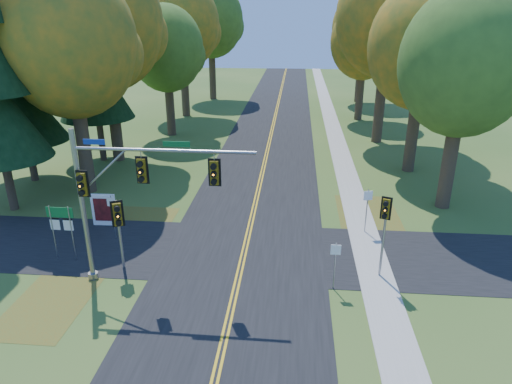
# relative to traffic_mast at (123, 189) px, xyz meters

# --- Properties ---
(ground) EXTENTS (160.00, 160.00, 0.00)m
(ground) POSITION_rel_traffic_mast_xyz_m (4.62, 1.11, -4.43)
(ground) COLOR #2E501C
(ground) RESTS_ON ground
(road_main) EXTENTS (8.00, 160.00, 0.02)m
(road_main) POSITION_rel_traffic_mast_xyz_m (4.62, 1.11, -4.42)
(road_main) COLOR black
(road_main) RESTS_ON ground
(road_cross) EXTENTS (60.00, 6.00, 0.02)m
(road_cross) POSITION_rel_traffic_mast_xyz_m (4.62, 3.11, -4.42)
(road_cross) COLOR black
(road_cross) RESTS_ON ground
(centerline_left) EXTENTS (0.10, 160.00, 0.01)m
(centerline_left) POSITION_rel_traffic_mast_xyz_m (4.52, 1.11, -4.40)
(centerline_left) COLOR gold
(centerline_left) RESTS_ON road_main
(centerline_right) EXTENTS (0.10, 160.00, 0.01)m
(centerline_right) POSITION_rel_traffic_mast_xyz_m (4.72, 1.11, -4.40)
(centerline_right) COLOR gold
(centerline_right) RESTS_ON road_main
(sidewalk_east) EXTENTS (1.60, 160.00, 0.06)m
(sidewalk_east) POSITION_rel_traffic_mast_xyz_m (10.82, 1.11, -4.40)
(sidewalk_east) COLOR #9E998E
(sidewalk_east) RESTS_ON ground
(leaf_patch_w_near) EXTENTS (4.00, 6.00, 0.00)m
(leaf_patch_w_near) POSITION_rel_traffic_mast_xyz_m (-1.88, 5.11, -4.42)
(leaf_patch_w_near) COLOR brown
(leaf_patch_w_near) RESTS_ON ground
(leaf_patch_e) EXTENTS (3.50, 8.00, 0.00)m
(leaf_patch_e) POSITION_rel_traffic_mast_xyz_m (11.42, 7.11, -4.42)
(leaf_patch_e) COLOR brown
(leaf_patch_e) RESTS_ON ground
(leaf_patch_w_far) EXTENTS (3.00, 5.00, 0.00)m
(leaf_patch_w_far) POSITION_rel_traffic_mast_xyz_m (-2.88, -1.89, -4.42)
(leaf_patch_w_far) COLOR brown
(leaf_patch_w_far) RESTS_ON ground
(tree_w_a) EXTENTS (8.00, 8.00, 14.15)m
(tree_w_a) POSITION_rel_traffic_mast_xyz_m (-6.51, 10.49, 5.06)
(tree_w_a) COLOR #38281C
(tree_w_a) RESTS_ON ground
(tree_e_a) EXTENTS (7.20, 7.20, 12.73)m
(tree_e_a) POSITION_rel_traffic_mast_xyz_m (16.19, 9.88, 4.10)
(tree_e_a) COLOR #38281C
(tree_e_a) RESTS_ON ground
(tree_w_b) EXTENTS (8.60, 8.60, 15.38)m
(tree_w_b) POSITION_rel_traffic_mast_xyz_m (-7.10, 17.39, 5.94)
(tree_w_b) COLOR #38281C
(tree_w_b) RESTS_ON ground
(tree_e_b) EXTENTS (7.60, 7.60, 13.33)m
(tree_e_b) POSITION_rel_traffic_mast_xyz_m (15.59, 16.68, 4.47)
(tree_e_b) COLOR #38281C
(tree_e_b) RESTS_ON ground
(tree_w_c) EXTENTS (6.80, 6.80, 11.91)m
(tree_w_c) POSITION_rel_traffic_mast_xyz_m (-4.92, 25.58, 3.52)
(tree_w_c) COLOR #38281C
(tree_w_c) RESTS_ON ground
(tree_e_c) EXTENTS (8.80, 8.80, 15.79)m
(tree_e_c) POSITION_rel_traffic_mast_xyz_m (14.50, 24.80, 6.23)
(tree_e_c) COLOR #38281C
(tree_e_c) RESTS_ON ground
(tree_w_d) EXTENTS (8.20, 8.20, 14.56)m
(tree_w_d) POSITION_rel_traffic_mast_xyz_m (-5.50, 34.29, 5.35)
(tree_w_d) COLOR #38281C
(tree_w_d) RESTS_ON ground
(tree_e_d) EXTENTS (7.00, 7.00, 12.32)m
(tree_e_d) POSITION_rel_traffic_mast_xyz_m (13.89, 33.98, 3.81)
(tree_e_d) COLOR #38281C
(tree_e_d) RESTS_ON ground
(tree_w_e) EXTENTS (8.40, 8.40, 14.97)m
(tree_w_e) POSITION_rel_traffic_mast_xyz_m (-4.30, 45.19, 5.65)
(tree_w_e) COLOR #38281C
(tree_w_e) RESTS_ON ground
(tree_e_e) EXTENTS (7.80, 7.80, 13.74)m
(tree_e_e) POSITION_rel_traffic_mast_xyz_m (15.09, 44.69, 4.76)
(tree_e_e) COLOR #38281C
(tree_e_e) RESTS_ON ground
(pine_b) EXTENTS (5.60, 5.60, 17.31)m
(pine_b) POSITION_rel_traffic_mast_xyz_m (-11.38, 12.11, 3.73)
(pine_b) COLOR #38281C
(pine_b) RESTS_ON ground
(pine_c) EXTENTS (5.60, 5.60, 20.56)m
(pine_c) POSITION_rel_traffic_mast_xyz_m (-8.38, 17.11, 5.26)
(pine_c) COLOR #38281C
(pine_c) RESTS_ON ground
(traffic_mast) EXTENTS (7.59, 0.68, 6.89)m
(traffic_mast) POSITION_rel_traffic_mast_xyz_m (0.00, 0.00, 0.00)
(traffic_mast) COLOR gray
(traffic_mast) RESTS_ON ground
(east_signal_pole) EXTENTS (0.44, 0.53, 3.96)m
(east_signal_pole) POSITION_rel_traffic_mast_xyz_m (10.92, 1.24, -1.42)
(east_signal_pole) COLOR gray
(east_signal_pole) RESTS_ON ground
(ped_signal_pole) EXTENTS (0.52, 0.63, 3.50)m
(ped_signal_pole) POSITION_rel_traffic_mast_xyz_m (-0.76, 0.90, -1.83)
(ped_signal_pole) COLOR #929499
(ped_signal_pole) RESTS_ON ground
(route_sign_cluster) EXTENTS (1.31, 0.10, 2.80)m
(route_sign_cluster) POSITION_rel_traffic_mast_xyz_m (-3.86, 1.63, -2.45)
(route_sign_cluster) COLOR gray
(route_sign_cluster) RESTS_ON ground
(info_kiosk) EXTENTS (1.34, 0.23, 1.85)m
(info_kiosk) POSITION_rel_traffic_mast_xyz_m (-3.48, 5.45, -3.51)
(info_kiosk) COLOR white
(info_kiosk) RESTS_ON ground
(reg_sign_e_north) EXTENTS (0.47, 0.16, 2.51)m
(reg_sign_e_north) POSITION_rel_traffic_mast_xyz_m (10.90, 5.79, -2.71)
(reg_sign_e_north) COLOR gray
(reg_sign_e_north) RESTS_ON ground
(reg_sign_e_south) EXTENTS (0.43, 0.06, 2.23)m
(reg_sign_e_south) POSITION_rel_traffic_mast_xyz_m (8.82, 0.18, -2.90)
(reg_sign_e_south) COLOR gray
(reg_sign_e_south) RESTS_ON ground
(reg_sign_w) EXTENTS (0.46, 0.09, 2.42)m
(reg_sign_w) POSITION_rel_traffic_mast_xyz_m (-2.34, 3.96, -2.77)
(reg_sign_w) COLOR gray
(reg_sign_w) RESTS_ON ground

